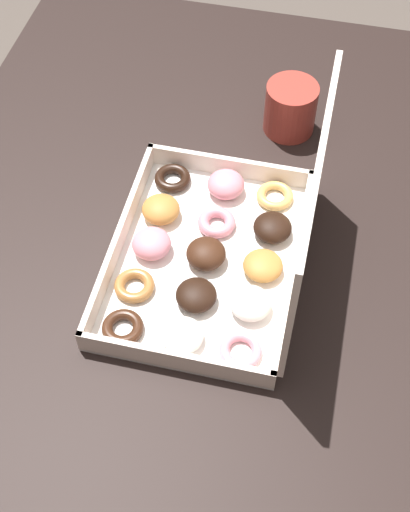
% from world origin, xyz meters
% --- Properties ---
extents(ground_plane, '(8.00, 8.00, 0.00)m').
position_xyz_m(ground_plane, '(0.00, 0.00, 0.00)').
color(ground_plane, '#564C44').
extents(dining_table, '(1.21, 0.77, 0.78)m').
position_xyz_m(dining_table, '(0.00, 0.00, 0.66)').
color(dining_table, black).
rests_on(dining_table, ground_plane).
extents(donut_box, '(0.35, 0.27, 0.26)m').
position_xyz_m(donut_box, '(-0.00, 0.10, 0.82)').
color(donut_box, white).
rests_on(donut_box, dining_table).
extents(coffee_mug, '(0.08, 0.08, 0.08)m').
position_xyz_m(coffee_mug, '(-0.30, 0.14, 0.82)').
color(coffee_mug, '#A3382D').
rests_on(coffee_mug, dining_table).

